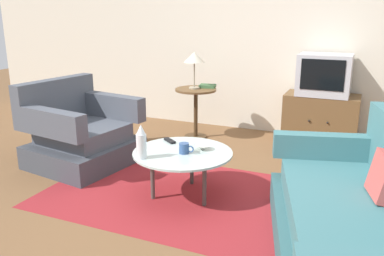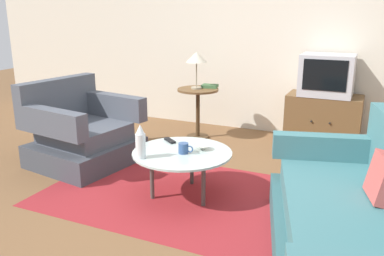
# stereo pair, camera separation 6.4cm
# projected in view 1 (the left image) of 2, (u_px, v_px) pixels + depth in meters

# --- Properties ---
(ground_plane) EXTENTS (16.00, 16.00, 0.00)m
(ground_plane) POSITION_uv_depth(u_px,v_px,m) (191.00, 202.00, 3.48)
(ground_plane) COLOR brown
(back_wall) EXTENTS (9.00, 0.12, 2.70)m
(back_wall) POSITION_uv_depth(u_px,v_px,m) (266.00, 28.00, 5.24)
(back_wall) COLOR beige
(back_wall) RESTS_ON ground
(area_rug) EXTENTS (2.41, 1.55, 0.00)m
(area_rug) POSITION_uv_depth(u_px,v_px,m) (183.00, 195.00, 3.61)
(area_rug) COLOR maroon
(area_rug) RESTS_ON ground
(armchair) EXTENTS (1.05, 1.11, 0.87)m
(armchair) POSITION_uv_depth(u_px,v_px,m) (80.00, 135.00, 4.30)
(armchair) COLOR #3E424B
(armchair) RESTS_ON ground
(couch) EXTENTS (1.33, 2.01, 0.88)m
(couch) POSITION_uv_depth(u_px,v_px,m) (360.00, 226.00, 2.53)
(couch) COLOR #325C60
(couch) RESTS_ON ground
(coffee_table) EXTENTS (0.86, 0.86, 0.41)m
(coffee_table) POSITION_uv_depth(u_px,v_px,m) (183.00, 155.00, 3.50)
(coffee_table) COLOR #B2C6C1
(coffee_table) RESTS_ON ground
(side_table) EXTENTS (0.51, 0.51, 0.63)m
(side_table) POSITION_uv_depth(u_px,v_px,m) (196.00, 103.00, 5.11)
(side_table) COLOR brown
(side_table) RESTS_ON ground
(tv_stand) EXTENTS (0.85, 0.48, 0.61)m
(tv_stand) POSITION_uv_depth(u_px,v_px,m) (320.00, 119.00, 4.93)
(tv_stand) COLOR brown
(tv_stand) RESTS_ON ground
(television) EXTENTS (0.59, 0.46, 0.48)m
(television) POSITION_uv_depth(u_px,v_px,m) (324.00, 75.00, 4.77)
(television) COLOR #B7B7BC
(television) RESTS_ON tv_stand
(table_lamp) EXTENTS (0.26, 0.26, 0.45)m
(table_lamp) POSITION_uv_depth(u_px,v_px,m) (194.00, 59.00, 4.97)
(table_lamp) COLOR #9E937A
(table_lamp) RESTS_ON side_table
(vase) EXTENTS (0.08, 0.08, 0.28)m
(vase) POSITION_uv_depth(u_px,v_px,m) (141.00, 142.00, 3.30)
(vase) COLOR white
(vase) RESTS_ON coffee_table
(mug) EXTENTS (0.13, 0.09, 0.09)m
(mug) POSITION_uv_depth(u_px,v_px,m) (184.00, 148.00, 3.44)
(mug) COLOR #335184
(mug) RESTS_ON coffee_table
(bowl) EXTENTS (0.13, 0.13, 0.04)m
(bowl) POSITION_uv_depth(u_px,v_px,m) (203.00, 147.00, 3.54)
(bowl) COLOR silver
(bowl) RESTS_ON coffee_table
(tv_remote_dark) EXTENTS (0.15, 0.13, 0.02)m
(tv_remote_dark) POSITION_uv_depth(u_px,v_px,m) (170.00, 141.00, 3.76)
(tv_remote_dark) COLOR black
(tv_remote_dark) RESTS_ON coffee_table
(book) EXTENTS (0.22, 0.19, 0.04)m
(book) POSITION_uv_depth(u_px,v_px,m) (208.00, 86.00, 5.14)
(book) COLOR #3D663D
(book) RESTS_ON side_table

